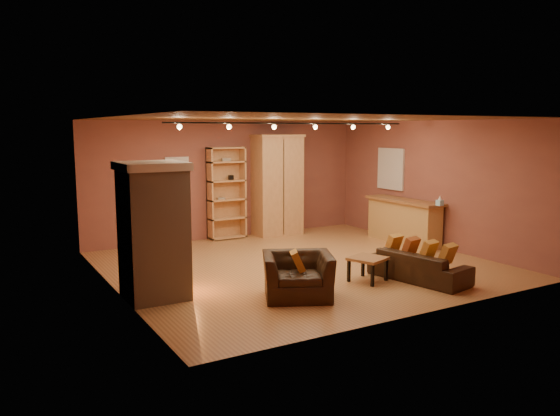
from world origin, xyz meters
TOP-DOWN VIEW (x-y plane):
  - floor at (0.00, 0.00)m, footprint 7.00×7.00m
  - ceiling at (0.00, 0.00)m, footprint 7.00×7.00m
  - back_wall at (0.00, 3.25)m, footprint 7.00×0.02m
  - left_wall at (-3.50, 0.00)m, footprint 0.02×6.50m
  - right_wall at (3.50, 0.00)m, footprint 0.02×6.50m
  - fireplace at (-3.04, -0.60)m, footprint 1.01×0.98m
  - back_window at (-1.30, 3.23)m, footprint 0.56×0.04m
  - bookcase at (-0.14, 3.13)m, footprint 0.90×0.35m
  - armoire at (1.17, 2.93)m, footprint 1.22×0.69m
  - bar_counter at (3.20, 0.61)m, footprint 0.57×2.10m
  - tissue_box at (3.15, -0.53)m, footprint 0.13×0.13m
  - right_window at (3.47, 1.40)m, footprint 0.05×0.90m
  - loveseat at (1.22, -1.93)m, footprint 0.84×1.82m
  - armchair at (-1.12, -1.70)m, footprint 1.26×1.09m
  - coffee_table at (0.41, -1.53)m, footprint 0.72×0.72m
  - track_rail at (0.00, 0.20)m, footprint 5.20×0.09m

SIDE VIEW (x-z plane):
  - floor at x=0.00m, z-range 0.00..0.00m
  - loveseat at x=1.22m, z-range -0.01..0.73m
  - coffee_table at x=0.41m, z-range 0.15..0.57m
  - armchair at x=-1.12m, z-range 0.00..0.93m
  - bar_counter at x=3.20m, z-range 0.01..1.02m
  - fireplace at x=-3.04m, z-range 0.00..2.12m
  - tissue_box at x=3.15m, z-range 0.99..1.21m
  - bookcase at x=-0.14m, z-range 0.02..2.21m
  - armoire at x=1.17m, z-range 0.00..2.48m
  - back_wall at x=0.00m, z-range 0.00..2.80m
  - left_wall at x=-3.50m, z-range 0.00..2.80m
  - right_wall at x=3.50m, z-range 0.00..2.80m
  - back_window at x=-1.30m, z-range 1.12..1.98m
  - right_window at x=3.47m, z-range 1.15..2.15m
  - track_rail at x=0.00m, z-range 2.62..2.75m
  - ceiling at x=0.00m, z-range 2.80..2.80m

